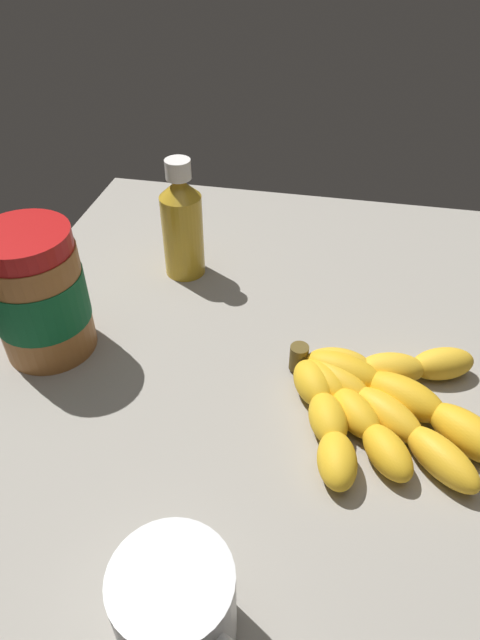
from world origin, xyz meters
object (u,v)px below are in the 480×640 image
object	(u,v)px
peanut_butter_jar	(38,294)
honey_bottle	(182,224)
banana_bunch	(376,401)
coffee_mug	(177,608)

from	to	relation	value
peanut_butter_jar	honey_bottle	bearing A→B (deg)	148.14
banana_bunch	honey_bottle	xyz separation A→B (cm)	(-20.31, -25.08, 5.36)
coffee_mug	peanut_butter_jar	bearing A→B (deg)	-139.12
banana_bunch	peanut_butter_jar	world-z (taller)	peanut_butter_jar
honey_bottle	coffee_mug	world-z (taller)	honey_bottle
peanut_butter_jar	honey_bottle	distance (cm)	20.38
banana_bunch	coffee_mug	world-z (taller)	coffee_mug
peanut_butter_jar	honey_bottle	world-z (taller)	honey_bottle
banana_bunch	honey_bottle	distance (cm)	32.71
peanut_butter_jar	honey_bottle	xyz separation A→B (cm)	(-17.31, 10.76, -0.10)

